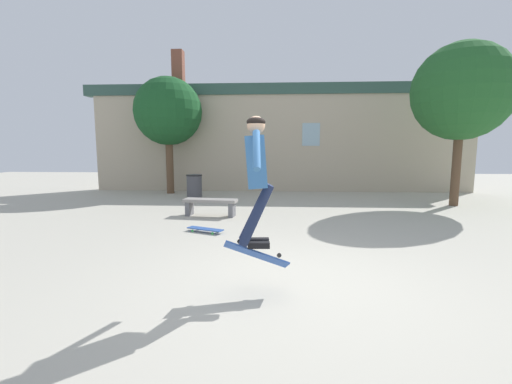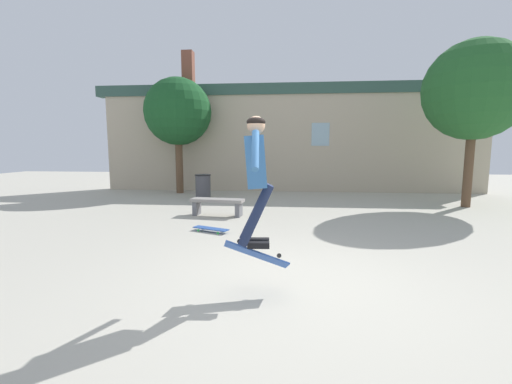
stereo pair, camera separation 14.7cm
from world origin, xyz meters
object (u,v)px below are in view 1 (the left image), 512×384
skater (256,169)px  skateboard_resting (205,229)px  skateboard_flipping (256,254)px  trash_bin (194,186)px  park_bench (210,204)px  tree_left (168,112)px  tree_right (462,92)px

skater → skateboard_resting: 3.59m
skateboard_flipping → skateboard_resting: bearing=107.8°
trash_bin → skateboard_resting: 4.95m
park_bench → trash_bin: (-1.14, 2.98, 0.13)m
park_bench → trash_bin: size_ratio=1.69×
park_bench → skater: (1.48, -4.78, 1.22)m
skater → skateboard_resting: size_ratio=1.85×
trash_bin → skateboard_flipping: bearing=-71.2°
park_bench → skater: bearing=-66.1°
skateboard_flipping → skateboard_resting: 3.29m
tree_left → tree_right: bearing=-13.6°
park_bench → skateboard_resting: size_ratio=1.73×
tree_left → skateboard_resting: 7.37m
tree_left → skater: 10.10m
tree_left → skater: bearing=-66.8°
park_bench → tree_left: bearing=125.6°
tree_right → skater: tree_right is taller
trash_bin → skateboard_flipping: size_ratio=1.04×
trash_bin → tree_left: bearing=132.7°
park_bench → skateboard_resting: (0.22, -1.75, -0.25)m
tree_left → skateboard_flipping: bearing=-66.8°
tree_left → skateboard_flipping: tree_left is taller
tree_right → skateboard_flipping: (-5.75, -6.82, -2.93)m
tree_left → skateboard_resting: (2.66, -6.14, -3.08)m
skateboard_flipping → skateboard_resting: (-1.26, 3.01, -0.43)m
skater → skateboard_flipping: bearing=75.3°
park_bench → skater: skater is taller
tree_right → skateboard_resting: 8.66m
trash_bin → skateboard_resting: bearing=-73.9°
skater → skateboard_resting: skater is taller
tree_right → skateboard_resting: bearing=-151.5°
tree_left → trash_bin: tree_left is taller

